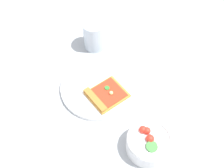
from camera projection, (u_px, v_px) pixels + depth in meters
ground_plane at (106, 96)px, 0.95m from camera, size 2.40×2.40×0.00m
plate at (100, 87)px, 0.96m from camera, size 0.25×0.25×0.01m
pizza_slice_main at (105, 95)px, 0.93m from camera, size 0.11×0.12×0.02m
salad_bowl at (149, 143)px, 0.82m from camera, size 0.13×0.13×0.07m
soda_glass at (95, 36)px, 1.04m from camera, size 0.08×0.08×0.11m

